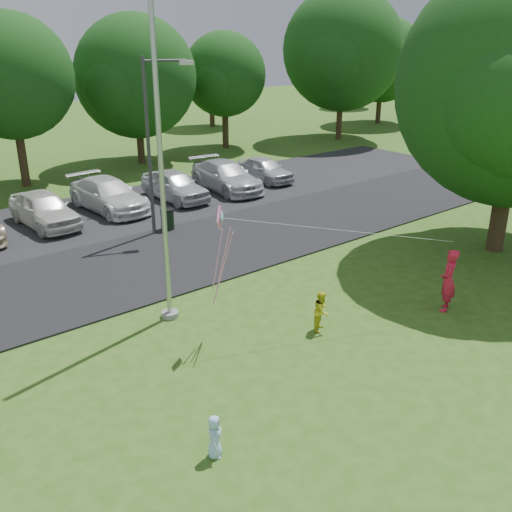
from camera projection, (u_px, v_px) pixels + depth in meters
ground at (385, 346)px, 14.93m from camera, size 120.00×120.00×0.00m
park_road at (195, 250)px, 21.41m from camera, size 60.00×6.00×0.06m
parking_strip at (117, 211)px, 26.10m from camera, size 42.00×7.00×0.06m
flagpole at (161, 175)px, 14.95m from camera, size 0.50×0.50×10.00m
street_lamp at (155, 132)px, 21.75m from camera, size 1.84×0.89×6.87m
trash_can at (167, 220)px, 23.48m from camera, size 0.58×0.58×0.92m
tree_row at (62, 70)px, 31.26m from camera, size 64.35×11.94×10.88m
horizon_trees at (46, 83)px, 40.19m from camera, size 77.46×7.20×7.02m
parked_cars at (113, 196)px, 25.78m from camera, size 19.72×5.65×1.47m
woman at (448, 280)px, 16.56m from camera, size 0.82×0.73×1.89m
child_yellow at (322, 311)px, 15.58m from camera, size 0.69×0.64×1.14m
child_blue at (215, 436)px, 10.91m from camera, size 0.51×0.52×0.90m
kite at (226, 234)px, 14.31m from camera, size 6.33×3.09×2.74m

